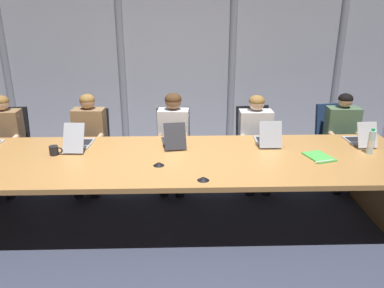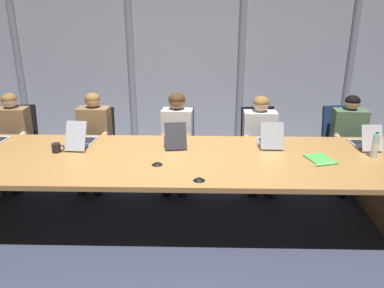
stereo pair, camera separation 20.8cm
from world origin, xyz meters
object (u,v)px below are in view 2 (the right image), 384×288
Objects in this scene: laptop_left_mid at (82,140)px; person_right_end at (350,138)px; office_chair_right_mid at (259,155)px; office_chair_left_end at (20,153)px; conference_mic_left_side at (157,163)px; laptop_right_end at (365,142)px; coffee_mug_near at (57,148)px; person_left_end at (12,134)px; person_right_mid at (260,137)px; laptop_right_mid at (270,140)px; spiral_notepad at (320,160)px; conference_mic_middle at (199,179)px; laptop_center at (175,139)px; office_chair_center at (179,154)px; office_chair_right_end at (341,155)px; person_left_mid at (93,135)px; office_chair_left_mid at (98,154)px; person_center at (176,134)px; water_bottle_primary at (375,146)px.

person_right_end is (3.17, 0.55, -0.14)m from laptop_left_mid.
office_chair_right_mid is (2.09, 0.71, -0.44)m from laptop_left_mid.
office_chair_left_end is 8.84× the size of conference_mic_left_side.
laptop_right_end reaches higher than coffee_mug_near.
person_right_mid is at bearing 89.08° from person_left_end.
person_right_end reaches higher than laptop_right_end.
laptop_right_end is 0.43× the size of office_chair_right_mid.
laptop_right_mid is 1.19× the size of spiral_notepad.
conference_mic_middle is (-1.81, -0.91, -0.04)m from laptop_right_end.
laptop_center is 0.98m from conference_mic_middle.
laptop_center is 0.49× the size of office_chair_right_mid.
office_chair_center is 0.96× the size of office_chair_right_end.
office_chair_center is at bearing 101.14° from person_left_mid.
person_right_end reaches higher than office_chair_right_mid.
conference_mic_middle is at bearing -171.15° from laptop_center.
person_left_mid is 1.44m from conference_mic_left_side.
person_right_end is (2.14, 0.51, -0.13)m from laptop_center.
office_chair_right_end is 4.24m from person_left_end.
laptop_center is 3.48× the size of coffee_mug_near.
office_chair_left_mid is 8.60× the size of conference_mic_middle.
person_left_end is at bearing 79.50° from laptop_right_end.
office_chair_left_mid is 8.60× the size of conference_mic_left_side.
laptop_right_mid is 3.83× the size of conference_mic_middle.
office_chair_right_mid is (-1.04, 0.69, -0.44)m from laptop_right_end.
person_left_end is at bearing 68.73° from laptop_center.
office_chair_left_mid is (-0.05, 0.71, -0.45)m from laptop_left_mid.
office_chair_right_mid is at bearing 91.93° from person_left_end.
laptop_right_end is 0.36× the size of person_right_end.
person_center reaches higher than laptop_right_mid.
conference_mic_left_side is at bearing -70.73° from office_chair_right_end.
office_chair_right_end is at bearing -73.71° from laptop_left_mid.
laptop_left_mid reaches higher than laptop_center.
laptop_right_end is 0.72m from spiral_notepad.
person_right_end reaches higher than office_chair_left_end.
coffee_mug_near is at bearing -75.23° from office_chair_right_mid.
coffee_mug_near is at bearing 159.82° from spiral_notepad.
water_bottle_primary is at bearing -1.20° from person_right_end.
laptop_left_mid is at bearing 148.67° from conference_mic_left_side.
laptop_right_mid is at bearing 51.48° from office_chair_center.
person_left_mid is (-2.12, 0.51, -0.13)m from laptop_right_mid.
office_chair_center is 1.33m from conference_mic_left_side.
office_chair_left_end is 1.04m from office_chair_left_mid.
spiral_notepad is (-0.62, -1.10, 0.39)m from office_chair_right_end.
laptop_right_end is 4.29m from office_chair_left_end.
person_left_end is 0.99× the size of person_left_mid.
conference_mic_middle is at bearing 15.46° from person_center.
person_right_end reaches higher than office_chair_left_mid.
laptop_right_end is 0.55m from person_right_end.
laptop_right_mid is at bearing 118.34° from spiral_notepad.
laptop_left_mid is 0.31m from coffee_mug_near.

